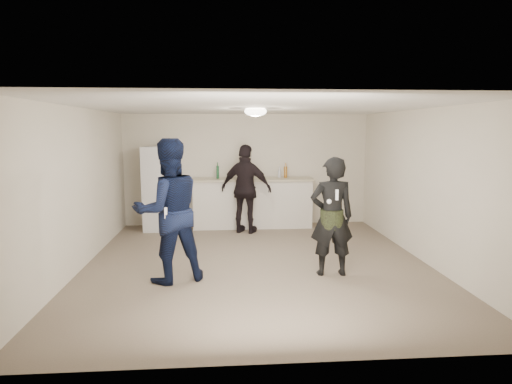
{
  "coord_description": "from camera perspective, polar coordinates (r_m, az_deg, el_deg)",
  "views": [
    {
      "loc": [
        -0.52,
        -6.68,
        2.16
      ],
      "look_at": [
        0.0,
        0.2,
        1.15
      ],
      "focal_mm": 30.0,
      "sensor_mm": 36.0,
      "label": 1
    }
  ],
  "objects": [
    {
      "name": "floor",
      "position": [
        7.04,
        0.13,
        -9.54
      ],
      "size": [
        6.0,
        6.0,
        0.0
      ],
      "primitive_type": "plane",
      "color": "#6B5B4C",
      "rests_on": "ground"
    },
    {
      "name": "ceiling",
      "position": [
        6.71,
        0.13,
        11.24
      ],
      "size": [
        6.0,
        6.0,
        0.0
      ],
      "primitive_type": "plane",
      "rotation": [
        3.14,
        0.0,
        0.0
      ],
      "color": "silver",
      "rests_on": "wall_back"
    },
    {
      "name": "wall_back",
      "position": [
        9.73,
        -1.25,
        2.97
      ],
      "size": [
        6.0,
        0.0,
        6.0
      ],
      "primitive_type": "plane",
      "rotation": [
        1.57,
        0.0,
        0.0
      ],
      "color": "beige",
      "rests_on": "floor"
    },
    {
      "name": "wall_front",
      "position": [
        3.82,
        3.66,
        -5.46
      ],
      "size": [
        6.0,
        0.0,
        6.0
      ],
      "primitive_type": "plane",
      "rotation": [
        -1.57,
        0.0,
        0.0
      ],
      "color": "beige",
      "rests_on": "floor"
    },
    {
      "name": "wall_left",
      "position": [
        7.1,
        -22.6,
        0.32
      ],
      "size": [
        0.0,
        6.0,
        6.0
      ],
      "primitive_type": "plane",
      "rotation": [
        1.57,
        0.0,
        1.57
      ],
      "color": "beige",
      "rests_on": "floor"
    },
    {
      "name": "wall_right",
      "position": [
        7.49,
        21.6,
        0.77
      ],
      "size": [
        0.0,
        6.0,
        6.0
      ],
      "primitive_type": "plane",
      "rotation": [
        1.57,
        0.0,
        -1.57
      ],
      "color": "beige",
      "rests_on": "floor"
    },
    {
      "name": "counter",
      "position": [
        9.51,
        -0.48,
        -1.57
      ],
      "size": [
        2.6,
        0.56,
        1.05
      ],
      "primitive_type": "cube",
      "color": "beige",
      "rests_on": "floor"
    },
    {
      "name": "counter_top",
      "position": [
        9.43,
        -0.48,
        1.7
      ],
      "size": [
        2.68,
        0.64,
        0.04
      ],
      "primitive_type": "cube",
      "color": "#B7AC8E",
      "rests_on": "counter"
    },
    {
      "name": "fridge",
      "position": [
        9.46,
        -12.58,
        0.48
      ],
      "size": [
        0.7,
        0.7,
        1.8
      ],
      "primitive_type": "cube",
      "color": "white",
      "rests_on": "floor"
    },
    {
      "name": "fridge_handle",
      "position": [
        9.01,
        -11.23,
        2.7
      ],
      "size": [
        0.02,
        0.02,
        0.6
      ],
      "primitive_type": "cylinder",
      "color": "silver",
      "rests_on": "fridge"
    },
    {
      "name": "ceiling_dome",
      "position": [
        7.0,
        -0.06,
        10.71
      ],
      "size": [
        0.36,
        0.36,
        0.16
      ],
      "primitive_type": "ellipsoid",
      "color": "white",
      "rests_on": "ceiling"
    },
    {
      "name": "shaker",
      "position": [
        9.49,
        -2.08,
        2.37
      ],
      "size": [
        0.08,
        0.08,
        0.17
      ],
      "primitive_type": "cylinder",
      "color": "#AFAFB3",
      "rests_on": "counter_top"
    },
    {
      "name": "man",
      "position": [
        6.16,
        -11.58,
        -2.5
      ],
      "size": [
        1.21,
        1.09,
        2.04
      ],
      "primitive_type": "imported",
      "rotation": [
        0.0,
        0.0,
        3.53
      ],
      "color": "#101B42",
      "rests_on": "floor"
    },
    {
      "name": "woman",
      "position": [
        6.42,
        10.07,
        -3.26
      ],
      "size": [
        0.65,
        0.43,
        1.77
      ],
      "primitive_type": "imported",
      "rotation": [
        0.0,
        0.0,
        3.13
      ],
      "color": "black",
      "rests_on": "floor"
    },
    {
      "name": "camo_shorts",
      "position": [
        6.43,
        10.06,
        -3.56
      ],
      "size": [
        0.34,
        0.34,
        0.28
      ],
      "primitive_type": "cylinder",
      "color": "#293618",
      "rests_on": "woman"
    },
    {
      "name": "spectator",
      "position": [
        8.91,
        -1.33,
        0.38
      ],
      "size": [
        1.18,
        0.84,
        1.86
      ],
      "primitive_type": "imported",
      "rotation": [
        0.0,
        0.0,
        2.74
      ],
      "color": "black",
      "rests_on": "floor"
    },
    {
      "name": "remote_man",
      "position": [
        5.88,
        -11.93,
        -2.73
      ],
      "size": [
        0.04,
        0.04,
        0.15
      ],
      "primitive_type": "cube",
      "color": "white",
      "rests_on": "man"
    },
    {
      "name": "nunchuk_man",
      "position": [
        5.91,
        -10.71,
        -3.34
      ],
      "size": [
        0.07,
        0.07,
        0.07
      ],
      "primitive_type": "sphere",
      "color": "white",
      "rests_on": "man"
    },
    {
      "name": "remote_woman",
      "position": [
        6.12,
        10.73,
        -0.37
      ],
      "size": [
        0.04,
        0.04,
        0.15
      ],
      "primitive_type": "cube",
      "color": "white",
      "rests_on": "woman"
    },
    {
      "name": "nunchuk_woman",
      "position": [
        6.14,
        9.73,
        -1.26
      ],
      "size": [
        0.07,
        0.07,
        0.07
      ],
      "primitive_type": "sphere",
      "color": "white",
      "rests_on": "woman"
    },
    {
      "name": "bottle_cluster",
      "position": [
        9.48,
        -0.14,
        2.55
      ],
      "size": [
        1.58,
        0.36,
        0.28
      ],
      "color": "silver",
      "rests_on": "counter_top"
    }
  ]
}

